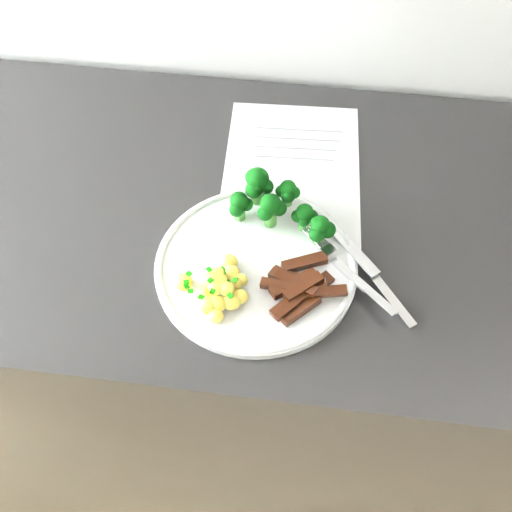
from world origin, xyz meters
name	(u,v)px	position (x,y,z in m)	size (l,w,h in m)	color
counter	(269,355)	(-0.11, 1.68, 0.44)	(2.36, 0.59, 0.88)	black
recipe_paper	(292,169)	(-0.10, 1.77, 0.88)	(0.23, 0.31, 0.00)	white
plate	(256,265)	(-0.13, 1.58, 0.89)	(0.28, 0.28, 0.02)	white
broccoli	(277,203)	(-0.11, 1.66, 0.93)	(0.15, 0.10, 0.07)	#336F28
potatoes	(218,287)	(-0.17, 1.53, 0.91)	(0.10, 0.11, 0.04)	#EFD350
beef_strips	(300,287)	(-0.06, 1.55, 0.90)	(0.12, 0.12, 0.02)	black
fork	(350,273)	(0.00, 1.58, 0.90)	(0.13, 0.14, 0.02)	silver
knife	(380,285)	(0.04, 1.57, 0.89)	(0.13, 0.16, 0.02)	silver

